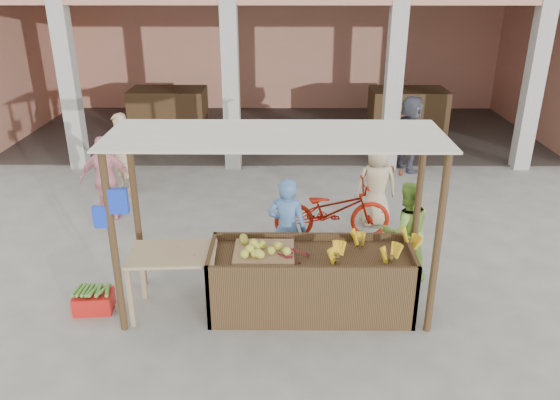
{
  "coord_description": "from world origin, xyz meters",
  "views": [
    {
      "loc": [
        0.15,
        -6.12,
        4.17
      ],
      "look_at": [
        0.09,
        1.2,
        1.07
      ],
      "focal_mm": 35.0,
      "sensor_mm": 36.0,
      "label": 1
    }
  ],
  "objects_px": {
    "red_crate": "(94,302)",
    "vendor_green": "(405,229)",
    "fruit_stall": "(310,283)",
    "motorcycle": "(332,209)",
    "side_table": "(173,262)",
    "vendor_blue": "(287,226)"
  },
  "relations": [
    {
      "from": "vendor_blue",
      "to": "red_crate",
      "type": "bearing_deg",
      "value": 32.31
    },
    {
      "from": "side_table",
      "to": "vendor_blue",
      "type": "bearing_deg",
      "value": 27.68
    },
    {
      "from": "fruit_stall",
      "to": "red_crate",
      "type": "xyz_separation_m",
      "value": [
        -2.86,
        -0.05,
        -0.27
      ]
    },
    {
      "from": "fruit_stall",
      "to": "vendor_green",
      "type": "bearing_deg",
      "value": 31.38
    },
    {
      "from": "side_table",
      "to": "red_crate",
      "type": "height_order",
      "value": "side_table"
    },
    {
      "from": "fruit_stall",
      "to": "side_table",
      "type": "xyz_separation_m",
      "value": [
        -1.76,
        -0.07,
        0.34
      ]
    },
    {
      "from": "red_crate",
      "to": "motorcycle",
      "type": "xyz_separation_m",
      "value": [
        3.31,
        2.13,
        0.4
      ]
    },
    {
      "from": "vendor_blue",
      "to": "motorcycle",
      "type": "relative_size",
      "value": 0.83
    },
    {
      "from": "red_crate",
      "to": "motorcycle",
      "type": "relative_size",
      "value": 0.24
    },
    {
      "from": "side_table",
      "to": "red_crate",
      "type": "distance_m",
      "value": 1.26
    },
    {
      "from": "fruit_stall",
      "to": "red_crate",
      "type": "height_order",
      "value": "fruit_stall"
    },
    {
      "from": "side_table",
      "to": "motorcycle",
      "type": "xyz_separation_m",
      "value": [
        2.21,
        2.16,
        -0.22
      ]
    },
    {
      "from": "fruit_stall",
      "to": "red_crate",
      "type": "distance_m",
      "value": 2.87
    },
    {
      "from": "side_table",
      "to": "red_crate",
      "type": "bearing_deg",
      "value": 175.61
    },
    {
      "from": "red_crate",
      "to": "vendor_green",
      "type": "height_order",
      "value": "vendor_green"
    },
    {
      "from": "side_table",
      "to": "motorcycle",
      "type": "height_order",
      "value": "motorcycle"
    },
    {
      "from": "side_table",
      "to": "motorcycle",
      "type": "distance_m",
      "value": 3.09
    },
    {
      "from": "fruit_stall",
      "to": "motorcycle",
      "type": "distance_m",
      "value": 2.14
    },
    {
      "from": "fruit_stall",
      "to": "vendor_blue",
      "type": "height_order",
      "value": "vendor_blue"
    },
    {
      "from": "side_table",
      "to": "red_crate",
      "type": "xyz_separation_m",
      "value": [
        -1.1,
        0.02,
        -0.61
      ]
    },
    {
      "from": "red_crate",
      "to": "motorcycle",
      "type": "distance_m",
      "value": 3.95
    },
    {
      "from": "vendor_green",
      "to": "motorcycle",
      "type": "relative_size",
      "value": 0.78
    }
  ]
}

